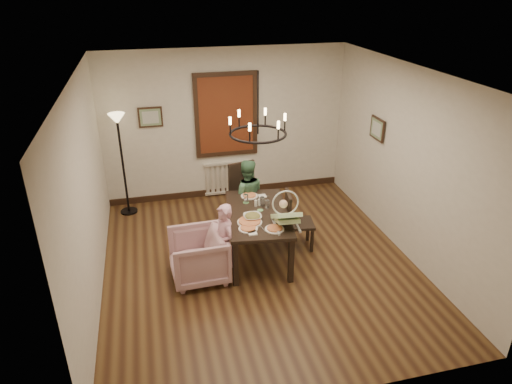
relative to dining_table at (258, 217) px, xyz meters
name	(u,v)px	position (x,y,z in m)	size (l,w,h in m)	color
room_shell	(253,167)	(-0.04, 0.15, 0.75)	(4.51, 5.00, 2.81)	brown
dining_table	(258,217)	(0.00, 0.00, 0.00)	(1.10, 1.68, 0.74)	black
chair_far	(247,196)	(0.06, 0.97, -0.11)	(0.48, 0.48, 1.09)	black
chair_right	(300,220)	(0.69, 0.08, -0.18)	(0.42, 0.42, 0.95)	black
armchair	(198,256)	(-0.95, -0.37, -0.30)	(0.77, 0.79, 0.72)	#C496A0
elderly_woman	(224,249)	(-0.59, -0.45, -0.18)	(0.35, 0.23, 0.95)	#E3A0B5
seated_man	(246,201)	(0.01, 0.82, -0.14)	(0.50, 0.39, 1.04)	#4A7D58
baby_bouncer	(286,214)	(0.29, -0.47, 0.26)	(0.40, 0.55, 0.36)	#CBF2A7
salad_bowl	(253,217)	(-0.12, -0.18, 0.12)	(0.31, 0.31, 0.08)	white
pizza_platter	(250,222)	(-0.19, -0.28, 0.10)	(0.35, 0.35, 0.04)	tan
drinking_glass	(267,204)	(0.17, 0.10, 0.15)	(0.06, 0.06, 0.13)	silver
window_blinds	(226,115)	(-0.04, 2.24, 0.95)	(1.00, 0.03, 1.40)	brown
radiator	(228,177)	(-0.04, 2.26, -0.30)	(0.92, 0.12, 0.62)	silver
picture_back	(150,117)	(-1.39, 2.25, 1.00)	(0.42, 0.03, 0.36)	black
picture_right	(377,129)	(2.17, 0.68, 1.00)	(0.42, 0.03, 0.36)	black
floor_lamp	(123,166)	(-1.94, 1.93, 0.25)	(0.30, 0.30, 1.80)	black
chandelier	(258,134)	(0.00, 0.00, 1.30)	(0.80, 0.80, 0.04)	black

